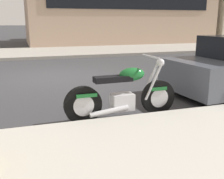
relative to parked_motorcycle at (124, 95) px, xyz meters
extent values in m
plane|color=#333335|center=(-0.63, 4.28, -0.44)|extent=(260.00, 260.00, 0.00)
cube|color=gray|center=(11.37, 11.19, -0.37)|extent=(120.00, 5.00, 0.14)
cube|color=silver|center=(-0.63, 0.47, -0.43)|extent=(0.12, 2.20, 0.01)
cylinder|color=black|center=(0.71, 0.02, -0.11)|extent=(0.66, 0.13, 0.66)
cylinder|color=silver|center=(0.71, 0.02, -0.11)|extent=(0.37, 0.13, 0.36)
cylinder|color=black|center=(-0.75, -0.02, -0.11)|extent=(0.66, 0.13, 0.66)
cylinder|color=silver|center=(-0.75, -0.02, -0.11)|extent=(0.37, 0.13, 0.36)
cube|color=silver|center=(-0.02, 0.00, -0.12)|extent=(0.41, 0.27, 0.30)
cube|color=black|center=(-0.20, 0.00, 0.31)|extent=(0.69, 0.24, 0.10)
ellipsoid|color=#196028|center=(0.16, 0.01, 0.37)|extent=(0.49, 0.25, 0.24)
cube|color=#196028|center=(-0.70, -0.02, 0.08)|extent=(0.37, 0.19, 0.06)
cube|color=#196028|center=(0.69, 0.02, 0.08)|extent=(0.32, 0.17, 0.06)
cylinder|color=silver|center=(0.56, 0.09, 0.21)|extent=(0.34, 0.05, 0.65)
cylinder|color=silver|center=(0.56, -0.05, 0.21)|extent=(0.34, 0.05, 0.65)
cylinder|color=silver|center=(0.53, 0.02, 0.67)|extent=(0.05, 0.62, 0.04)
sphere|color=silver|center=(0.73, 0.03, 0.55)|extent=(0.15, 0.15, 0.15)
cylinder|color=silver|center=(-0.32, -0.15, -0.22)|extent=(0.71, 0.11, 0.16)
cylinder|color=black|center=(2.29, 1.53, -0.13)|extent=(0.63, 0.26, 0.62)
cube|color=black|center=(5.82, 13.46, 2.63)|extent=(11.60, 0.06, 1.10)
camera|label=1|loc=(-1.70, -4.45, 1.29)|focal=44.10mm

